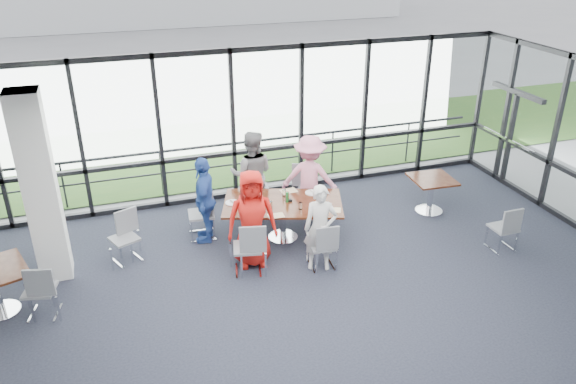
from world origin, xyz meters
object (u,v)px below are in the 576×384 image
object	(u,v)px
chair_main_end	(201,214)
diner_near_right	(320,228)
diner_end	(205,199)
chair_main_fr	(310,191)
diner_far_right	(310,178)
structural_column	(41,189)
diner_far_left	(252,175)
chair_main_fl	(257,189)
chair_spare_lb	(124,239)
chair_spare_r	(503,228)
main_table	(283,207)
side_table_right	(432,184)
diner_near_left	(252,219)
chair_main_nl	(247,248)
chair_spare_la	(40,290)
chair_main_nr	(322,245)

from	to	relation	value
chair_main_end	diner_near_right	bearing A→B (deg)	51.23
diner_near_right	chair_main_end	xyz separation A→B (m)	(-1.73, 1.68, -0.29)
diner_end	diner_near_right	bearing A→B (deg)	63.89
diner_near_right	chair_main_fr	world-z (taller)	diner_near_right
diner_far_right	diner_near_right	bearing A→B (deg)	103.91
chair_main_end	structural_column	bearing A→B (deg)	-74.26
diner_far_left	diner_end	world-z (taller)	diner_far_left
chair_main_fl	chair_spare_lb	bearing A→B (deg)	33.13
diner_far_left	chair_main_fl	world-z (taller)	diner_far_left
chair_spare_r	main_table	bearing A→B (deg)	154.75
side_table_right	diner_near_right	distance (m)	3.16
diner_near_left	chair_main_nl	world-z (taller)	diner_near_left
diner_end	chair_spare_lb	xyz separation A→B (m)	(-1.50, -0.30, -0.39)
main_table	chair_main_nl	size ratio (longest dim) A/B	2.55
main_table	chair_main_nl	world-z (taller)	chair_main_nl
diner_end	chair_main_nl	distance (m)	1.44
diner_far_right	diner_end	bearing A→B (deg)	34.35
diner_end	structural_column	bearing A→B (deg)	-64.84
diner_near_left	chair_spare_la	xyz separation A→B (m)	(-3.40, -0.40, -0.42)
structural_column	diner_end	xyz separation A→B (m)	(2.65, 0.36, -0.77)
diner_near_right	chair_spare_lb	size ratio (longest dim) A/B	1.74
structural_column	main_table	bearing A→B (deg)	-0.87
diner_far_left	chair_main_fl	size ratio (longest dim) A/B	1.84
diner_near_right	chair_main_nr	xyz separation A→B (m)	(0.04, -0.01, -0.34)
structural_column	diner_end	world-z (taller)	structural_column
diner_near_left	chair_main_fr	distance (m)	2.21
diner_end	chair_spare_la	bearing A→B (deg)	-44.85
chair_main_nr	chair_main_end	world-z (taller)	chair_main_end
chair_main_fr	chair_spare_la	size ratio (longest dim) A/B	1.10
diner_far_left	chair_main_end	xyz separation A→B (m)	(-1.14, -0.55, -0.42)
structural_column	chair_spare_r	distance (m)	7.94
diner_far_right	chair_main_nr	xyz separation A→B (m)	(-0.44, -1.79, -0.44)
chair_spare_lb	chair_spare_la	bearing A→B (deg)	18.44
diner_near_left	chair_main_end	bearing A→B (deg)	127.21
main_table	diner_near_right	size ratio (longest dim) A/B	1.58
chair_main_nl	chair_main_end	bearing A→B (deg)	122.40
structural_column	diner_near_right	xyz separation A→B (m)	(4.31, -1.22, -0.83)
side_table_right	chair_main_nl	xyz separation A→B (m)	(-4.12, -0.97, -0.15)
chair_main_nr	chair_spare_lb	size ratio (longest dim) A/B	0.97
chair_main_nl	chair_spare_lb	distance (m)	2.20
diner_end	chair_main_fr	distance (m)	2.28
chair_spare_la	side_table_right	bearing A→B (deg)	22.57
side_table_right	diner_far_left	size ratio (longest dim) A/B	0.48
diner_near_left	diner_end	distance (m)	1.23
structural_column	chair_main_nl	size ratio (longest dim) A/B	3.35
diner_end	chair_spare_lb	world-z (taller)	diner_end
chair_spare_r	diner_far_right	bearing A→B (deg)	140.80
diner_near_left	chair_spare_la	world-z (taller)	diner_near_left
diner_far_left	chair_spare_r	size ratio (longest dim) A/B	2.07
chair_main_end	chair_spare_r	size ratio (longest dim) A/B	1.11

